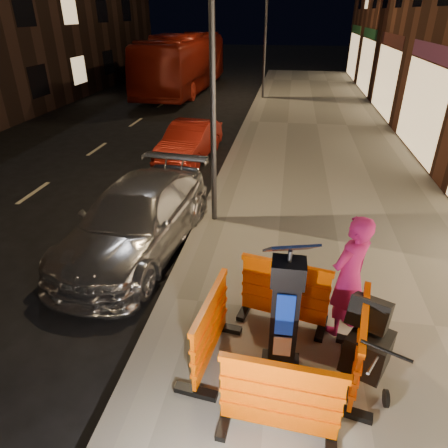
% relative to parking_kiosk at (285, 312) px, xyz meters
% --- Properties ---
extents(ground_plane, '(120.00, 120.00, 0.00)m').
position_rel_parking_kiosk_xyz_m(ground_plane, '(-1.92, 1.19, -1.11)').
color(ground_plane, black).
rests_on(ground_plane, ground).
extents(sidewalk, '(6.00, 60.00, 0.15)m').
position_rel_parking_kiosk_xyz_m(sidewalk, '(1.08, 1.19, -1.03)').
color(sidewalk, gray).
rests_on(sidewalk, ground).
extents(kerb, '(0.30, 60.00, 0.15)m').
position_rel_parking_kiosk_xyz_m(kerb, '(-1.92, 1.19, -1.03)').
color(kerb, slate).
rests_on(kerb, ground).
extents(parking_kiosk, '(0.69, 0.69, 1.91)m').
position_rel_parking_kiosk_xyz_m(parking_kiosk, '(0.00, 0.00, 0.00)').
color(parking_kiosk, black).
rests_on(parking_kiosk, sidewalk).
extents(barrier_front, '(1.41, 0.66, 1.07)m').
position_rel_parking_kiosk_xyz_m(barrier_front, '(0.00, -0.95, -0.42)').
color(barrier_front, '#FF5A00').
rests_on(barrier_front, sidewalk).
extents(barrier_back, '(1.46, 0.84, 1.07)m').
position_rel_parking_kiosk_xyz_m(barrier_back, '(0.00, 0.95, -0.42)').
color(barrier_back, '#FF5A00').
rests_on(barrier_back, sidewalk).
extents(barrier_kerbside, '(0.73, 1.43, 1.07)m').
position_rel_parking_kiosk_xyz_m(barrier_kerbside, '(-0.95, 0.00, -0.42)').
color(barrier_kerbside, '#FF5A00').
rests_on(barrier_kerbside, sidewalk).
extents(barrier_bldgside, '(0.82, 1.45, 1.07)m').
position_rel_parking_kiosk_xyz_m(barrier_bldgside, '(0.95, 0.00, -0.42)').
color(barrier_bldgside, '#FF5A00').
rests_on(barrier_bldgside, sidewalk).
extents(car_silver, '(2.41, 4.93, 1.38)m').
position_rel_parking_kiosk_xyz_m(car_silver, '(-3.03, 2.88, -1.11)').
color(car_silver, '#B4B4B9').
rests_on(car_silver, ground).
extents(car_red, '(1.63, 3.77, 1.21)m').
position_rel_parking_kiosk_xyz_m(car_red, '(-3.32, 8.69, -1.11)').
color(car_red, maroon).
rests_on(car_red, ground).
extents(bus_doubledecker, '(2.96, 11.77, 3.27)m').
position_rel_parking_kiosk_xyz_m(bus_doubledecker, '(-6.70, 21.40, -1.11)').
color(bus_doubledecker, maroon).
rests_on(bus_doubledecker, ground).
extents(man, '(0.82, 0.82, 1.91)m').
position_rel_parking_kiosk_xyz_m(man, '(0.87, 0.90, -0.00)').
color(man, '#A31760').
rests_on(man, sidewalk).
extents(stroller, '(0.87, 1.02, 1.08)m').
position_rel_parking_kiosk_xyz_m(stroller, '(1.07, -0.00, -0.42)').
color(stroller, black).
rests_on(stroller, sidewalk).
extents(street_lamp_mid, '(0.12, 0.12, 6.00)m').
position_rel_parking_kiosk_xyz_m(street_lamp_mid, '(-1.67, 4.19, 2.04)').
color(street_lamp_mid, '#3F3F44').
rests_on(street_lamp_mid, sidewalk).
extents(street_lamp_far, '(0.12, 0.12, 6.00)m').
position_rel_parking_kiosk_xyz_m(street_lamp_far, '(-1.67, 19.19, 2.04)').
color(street_lamp_far, '#3F3F44').
rests_on(street_lamp_far, sidewalk).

